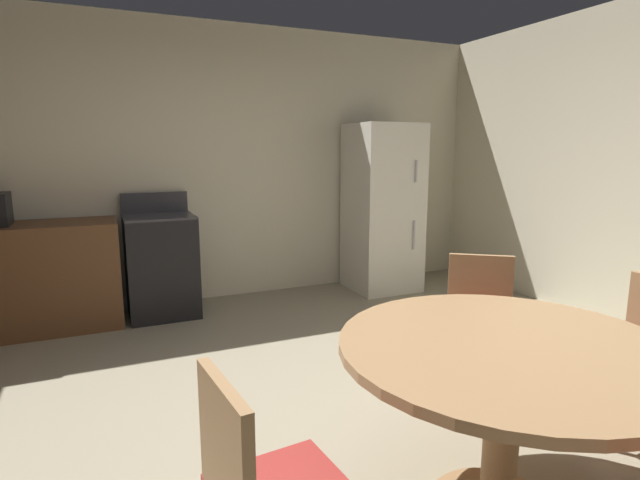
{
  "coord_description": "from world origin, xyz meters",
  "views": [
    {
      "loc": [
        -1.11,
        -2.11,
        1.5
      ],
      "look_at": [
        0.29,
        1.07,
        0.87
      ],
      "focal_mm": 28.04,
      "sensor_mm": 36.0,
      "label": 1
    }
  ],
  "objects_px": {
    "dining_table": "(505,379)",
    "chair_northeast": "(480,319)",
    "refrigerator": "(382,208)",
    "oven_range": "(161,264)"
  },
  "relations": [
    {
      "from": "refrigerator",
      "to": "dining_table",
      "type": "height_order",
      "value": "refrigerator"
    },
    {
      "from": "oven_range",
      "to": "refrigerator",
      "type": "bearing_deg",
      "value": -1.35
    },
    {
      "from": "dining_table",
      "to": "chair_northeast",
      "type": "xyz_separation_m",
      "value": [
        0.61,
        0.83,
        -0.11
      ]
    },
    {
      "from": "oven_range",
      "to": "dining_table",
      "type": "bearing_deg",
      "value": -73.79
    },
    {
      "from": "chair_northeast",
      "to": "dining_table",
      "type": "bearing_deg",
      "value": 0.0
    },
    {
      "from": "refrigerator",
      "to": "chair_northeast",
      "type": "xyz_separation_m",
      "value": [
        -0.73,
        -2.37,
        -0.38
      ]
    },
    {
      "from": "oven_range",
      "to": "dining_table",
      "type": "height_order",
      "value": "oven_range"
    },
    {
      "from": "refrigerator",
      "to": "chair_northeast",
      "type": "bearing_deg",
      "value": -107.12
    },
    {
      "from": "refrigerator",
      "to": "oven_range",
      "type": "bearing_deg",
      "value": 178.65
    },
    {
      "from": "dining_table",
      "to": "chair_northeast",
      "type": "relative_size",
      "value": 1.51
    }
  ]
}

